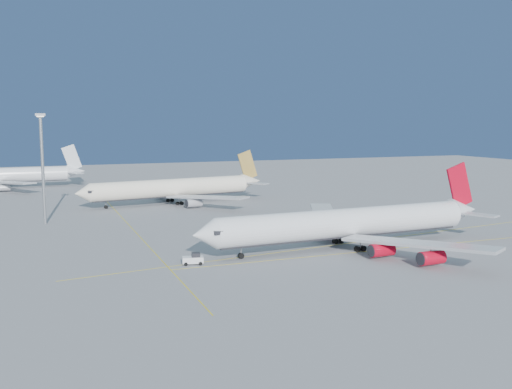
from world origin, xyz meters
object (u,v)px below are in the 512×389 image
(airliner_virgin, at_px, (351,223))
(airliner_third, at_px, (2,175))
(airliner_etihad, at_px, (176,188))
(light_mast, at_px, (42,159))
(pushback_tug, at_px, (193,259))

(airliner_virgin, relative_size, airliner_third, 1.09)
(airliner_etihad, distance_m, light_mast, 48.53)
(airliner_etihad, relative_size, pushback_tug, 15.40)
(light_mast, bearing_deg, airliner_third, 98.87)
(pushback_tug, bearing_deg, airliner_third, 116.38)
(airliner_etihad, bearing_deg, airliner_virgin, -85.19)
(airliner_virgin, xyz_separation_m, airliner_third, (-73.75, 143.14, 0.02))
(pushback_tug, relative_size, light_mast, 0.15)
(airliner_etihad, bearing_deg, airliner_third, 120.25)
(airliner_virgin, relative_size, light_mast, 2.45)
(airliner_etihad, xyz_separation_m, light_mast, (-40.30, -24.39, 11.67))
(airliner_third, bearing_deg, airliner_virgin, -64.37)
(airliner_etihad, bearing_deg, pushback_tug, -110.29)
(pushback_tug, bearing_deg, airliner_etihad, 90.36)
(light_mast, bearing_deg, pushback_tug, -65.70)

